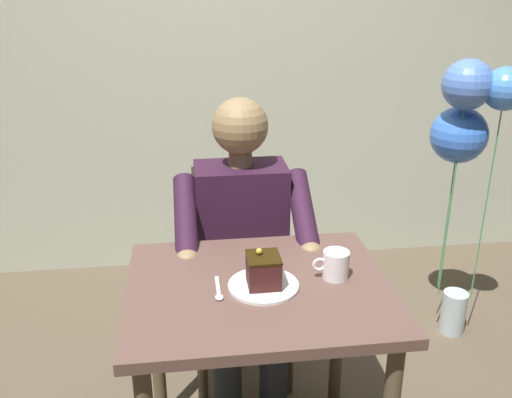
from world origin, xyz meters
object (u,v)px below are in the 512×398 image
cake_slice (263,270)px  seated_person (243,248)px  coffee_cup (335,264)px  dining_table (259,317)px  chair (239,260)px  balloon_display (468,132)px  dessert_spoon (219,292)px

cake_slice → seated_person: bearing=-88.6°
seated_person → coffee_cup: (-0.25, 0.44, 0.15)m
dining_table → cake_slice: bearing=130.2°
chair → balloon_display: 1.15m
dining_table → chair: size_ratio=0.90×
coffee_cup → balloon_display: size_ratio=0.09×
dining_table → chair: chair is taller
dining_table → coffee_cup: coffee_cup is taller
dining_table → chair: bearing=-90.0°
seated_person → cake_slice: (-0.01, 0.47, 0.16)m
chair → coffee_cup: (-0.25, 0.62, 0.30)m
chair → dessert_spoon: bearing=79.0°
seated_person → cake_slice: size_ratio=10.50×
seated_person → dining_table: bearing=90.0°
cake_slice → balloon_display: size_ratio=0.09×
dining_table → dessert_spoon: size_ratio=5.77×
chair → cake_slice: chair is taller
dining_table → chair: (0.00, -0.63, -0.13)m
dining_table → balloon_display: bearing=-144.8°
dining_table → balloon_display: 1.31m
seated_person → dessert_spoon: size_ratio=8.66×
chair → balloon_display: size_ratio=0.68×
dessert_spoon → balloon_display: balloon_display is taller
dining_table → chair: 0.65m
dessert_spoon → cake_slice: bearing=-173.0°
seated_person → balloon_display: (-1.02, -0.26, 0.37)m
coffee_cup → dessert_spoon: coffee_cup is taller
cake_slice → dessert_spoon: (0.14, 0.02, -0.06)m
coffee_cup → dessert_spoon: size_ratio=0.83×
seated_person → balloon_display: size_ratio=0.92×
chair → balloon_display: balloon_display is taller
chair → cake_slice: 0.72m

